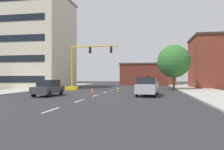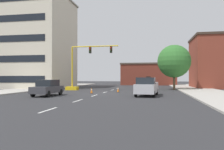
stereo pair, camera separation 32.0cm
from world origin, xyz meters
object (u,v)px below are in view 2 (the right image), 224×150
at_px(traffic_cone_roadside_a, 92,91).
at_px(traffic_cone_roadside_b, 118,90).
at_px(traffic_signal_gantry, 78,76).
at_px(sedan_dark_gray_near_left, 48,88).
at_px(pickup_truck_silver, 147,87).
at_px(tree_right_mid, 174,61).

relative_size(traffic_cone_roadside_a, traffic_cone_roadside_b, 1.04).
bearing_deg(traffic_signal_gantry, traffic_cone_roadside_a, -58.16).
xyz_separation_m(traffic_signal_gantry, sedan_dark_gray_near_left, (0.24, -10.76, -1.30)).
distance_m(pickup_truck_silver, traffic_cone_roadside_b, 6.62).
relative_size(sedan_dark_gray_near_left, traffic_cone_roadside_b, 6.54).
relative_size(pickup_truck_silver, traffic_cone_roadside_a, 7.76).
xyz_separation_m(sedan_dark_gray_near_left, traffic_cone_roadside_b, (6.56, 7.25, -0.55)).
bearing_deg(tree_right_mid, traffic_signal_gantry, -166.47).
distance_m(traffic_signal_gantry, tree_right_mid, 15.34).
bearing_deg(sedan_dark_gray_near_left, traffic_cone_roadside_b, 47.84).
height_order(sedan_dark_gray_near_left, traffic_cone_roadside_a, sedan_dark_gray_near_left).
xyz_separation_m(tree_right_mid, sedan_dark_gray_near_left, (-14.49, -14.30, -3.65)).
distance_m(traffic_cone_roadside_a, traffic_cone_roadside_b, 4.02).
bearing_deg(pickup_truck_silver, tree_right_mid, 72.20).
xyz_separation_m(traffic_signal_gantry, pickup_truck_silver, (10.79, -8.76, -1.22)).
distance_m(tree_right_mid, sedan_dark_gray_near_left, 20.69).
bearing_deg(tree_right_mid, traffic_cone_roadside_b, -138.36).
height_order(traffic_signal_gantry, traffic_cone_roadside_b, traffic_signal_gantry).
distance_m(tree_right_mid, traffic_cone_roadside_a, 15.22).
bearing_deg(traffic_cone_roadside_a, pickup_truck_silver, -19.77).
xyz_separation_m(pickup_truck_silver, sedan_dark_gray_near_left, (-10.54, -2.00, -0.09)).
bearing_deg(traffic_signal_gantry, pickup_truck_silver, -39.07).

